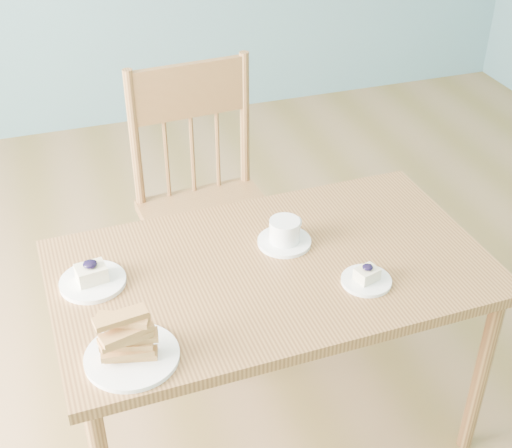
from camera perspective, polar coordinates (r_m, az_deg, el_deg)
name	(u,v)px	position (r m, az deg, el deg)	size (l,w,h in m)	color
room	(259,42)	(1.66, 0.24, 14.35)	(5.01, 5.01, 2.71)	#956D45
dining_table	(271,284)	(2.08, 1.23, -4.80)	(1.26, 0.75, 0.67)	#9F6F3C
dining_chair	(207,205)	(2.59, -3.91, 1.54)	(0.49, 0.47, 1.01)	#9F6F3C
cheesecake_plate_near	(367,278)	(2.00, 8.83, -4.28)	(0.14, 0.14, 0.06)	white
cheesecake_plate_far	(92,278)	(2.02, -12.97, -4.24)	(0.18, 0.18, 0.08)	white
coffee_cup	(285,234)	(2.11, 2.33, -0.77)	(0.16, 0.16, 0.08)	white
biscotti_plate	(130,344)	(1.76, -10.02, -9.43)	(0.23, 0.23, 0.14)	white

